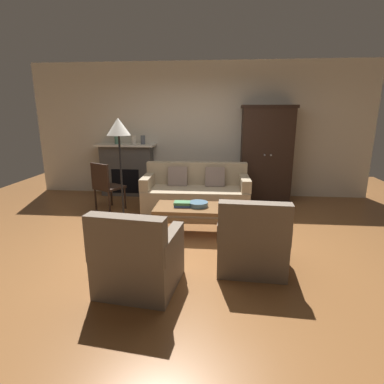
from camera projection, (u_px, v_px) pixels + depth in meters
name	position (u px, v px, depth m)	size (l,w,h in m)	color
ground_plane	(186.00, 238.00, 4.49)	(9.60, 9.60, 0.00)	brown
back_wall	(199.00, 130.00, 6.59)	(7.20, 0.10, 2.80)	silver
fireplace	(127.00, 169.00, 6.70)	(1.26, 0.48, 1.12)	#4C4947
armoire	(266.00, 154.00, 6.25)	(1.06, 0.57, 1.92)	black
couch	(196.00, 194.00, 5.68)	(1.94, 0.91, 0.86)	tan
coffee_table	(192.00, 210.00, 4.59)	(1.10, 0.60, 0.42)	brown
fruit_bowl	(198.00, 204.00, 4.56)	(0.29, 0.29, 0.07)	slate
book_stack	(182.00, 204.00, 4.56)	(0.25, 0.18, 0.07)	#38569E
mantel_vase_jade	(117.00, 137.00, 6.52)	(0.11, 0.11, 0.30)	slate
mantel_vase_cream	(134.00, 140.00, 6.50)	(0.11, 0.11, 0.19)	beige
mantel_vase_slate	(143.00, 140.00, 6.48)	(0.10, 0.10, 0.18)	#565B66
armchair_near_left	(138.00, 260.00, 3.14)	(0.86, 0.86, 0.88)	#756656
armchair_near_right	(252.00, 243.00, 3.55)	(0.81, 0.81, 0.88)	#756656
side_chair_wooden	(106.00, 184.00, 5.59)	(0.60, 0.60, 0.90)	black
floor_lamp	(119.00, 133.00, 4.65)	(0.36, 0.36, 1.70)	black
dog	(114.00, 225.00, 4.32)	(0.35, 0.53, 0.39)	gray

